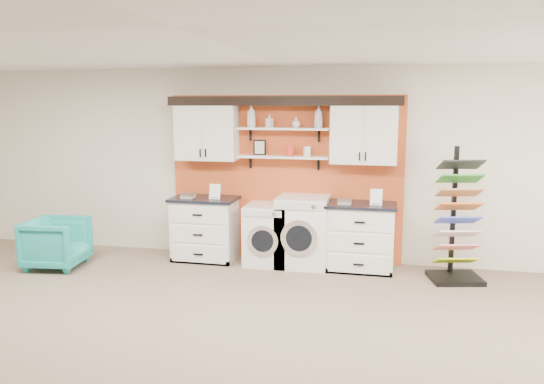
% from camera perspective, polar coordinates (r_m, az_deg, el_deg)
% --- Properties ---
extents(ceiling, '(10.00, 10.00, 0.00)m').
position_cam_1_polar(ceiling, '(3.89, -10.40, 17.05)').
color(ceiling, white).
rests_on(ceiling, wall_back).
extents(wall_back, '(10.00, 0.00, 10.00)m').
position_cam_1_polar(wall_back, '(7.76, 1.45, 2.98)').
color(wall_back, beige).
rests_on(wall_back, floor).
extents(accent_panel, '(3.40, 0.07, 2.40)m').
position_cam_1_polar(accent_panel, '(7.75, 1.40, 1.48)').
color(accent_panel, '#C04B20').
rests_on(accent_panel, wall_back).
extents(upper_cabinet_left, '(0.90, 0.35, 0.84)m').
position_cam_1_polar(upper_cabinet_left, '(7.82, -7.04, 6.50)').
color(upper_cabinet_left, white).
rests_on(upper_cabinet_left, wall_back).
extents(upper_cabinet_right, '(0.90, 0.35, 0.84)m').
position_cam_1_polar(upper_cabinet_right, '(7.38, 9.85, 6.25)').
color(upper_cabinet_right, white).
rests_on(upper_cabinet_right, wall_back).
extents(shelf_lower, '(1.32, 0.28, 0.03)m').
position_cam_1_polar(shelf_lower, '(7.55, 1.17, 3.80)').
color(shelf_lower, white).
rests_on(shelf_lower, wall_back).
extents(shelf_upper, '(1.32, 0.28, 0.03)m').
position_cam_1_polar(shelf_upper, '(7.52, 1.18, 6.83)').
color(shelf_upper, white).
rests_on(shelf_upper, wall_back).
extents(crown_molding, '(3.30, 0.41, 0.13)m').
position_cam_1_polar(crown_molding, '(7.52, 1.21, 9.86)').
color(crown_molding, black).
rests_on(crown_molding, wall_back).
extents(picture_frame, '(0.18, 0.02, 0.22)m').
position_cam_1_polar(picture_frame, '(7.66, -1.34, 4.82)').
color(picture_frame, black).
rests_on(picture_frame, shelf_lower).
extents(canister_red, '(0.11, 0.11, 0.16)m').
position_cam_1_polar(canister_red, '(7.52, 1.92, 4.50)').
color(canister_red, red).
rests_on(canister_red, shelf_lower).
extents(canister_cream, '(0.10, 0.10, 0.14)m').
position_cam_1_polar(canister_cream, '(7.48, 3.80, 4.38)').
color(canister_cream, silver).
rests_on(canister_cream, shelf_lower).
extents(base_cabinet_left, '(0.95, 0.66, 0.93)m').
position_cam_1_polar(base_cabinet_left, '(7.87, -7.20, -3.91)').
color(base_cabinet_left, white).
rests_on(base_cabinet_left, floor).
extents(base_cabinet_right, '(0.95, 0.66, 0.93)m').
position_cam_1_polar(base_cabinet_right, '(7.44, 9.49, -4.74)').
color(base_cabinet_right, white).
rests_on(base_cabinet_right, floor).
extents(washer, '(0.62, 0.71, 0.86)m').
position_cam_1_polar(washer, '(7.62, -0.42, -4.55)').
color(washer, white).
rests_on(washer, floor).
extents(dryer, '(0.71, 0.71, 1.00)m').
position_cam_1_polar(dryer, '(7.51, 3.36, -4.24)').
color(dryer, white).
rests_on(dryer, floor).
extents(sample_rack, '(0.73, 0.65, 1.74)m').
position_cam_1_polar(sample_rack, '(7.28, 19.20, -4.82)').
color(sample_rack, black).
rests_on(sample_rack, floor).
extents(armchair, '(0.85, 0.83, 0.70)m').
position_cam_1_polar(armchair, '(8.05, -22.14, -5.10)').
color(armchair, teal).
rests_on(armchair, floor).
extents(soap_bottle_a, '(0.18, 0.18, 0.32)m').
position_cam_1_polar(soap_bottle_a, '(7.62, -2.25, 8.19)').
color(soap_bottle_a, silver).
rests_on(soap_bottle_a, shelf_upper).
extents(soap_bottle_b, '(0.11, 0.11, 0.19)m').
position_cam_1_polar(soap_bottle_b, '(7.55, -0.26, 7.66)').
color(soap_bottle_b, silver).
rests_on(soap_bottle_b, shelf_upper).
extents(soap_bottle_c, '(0.16, 0.16, 0.15)m').
position_cam_1_polar(soap_bottle_c, '(7.48, 2.61, 7.50)').
color(soap_bottle_c, silver).
rests_on(soap_bottle_c, shelf_upper).
extents(soap_bottle_d, '(0.16, 0.16, 0.32)m').
position_cam_1_polar(soap_bottle_d, '(7.43, 5.03, 8.11)').
color(soap_bottle_d, silver).
rests_on(soap_bottle_d, shelf_upper).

